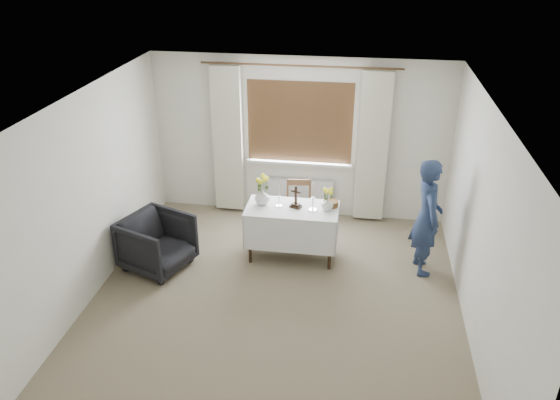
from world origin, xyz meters
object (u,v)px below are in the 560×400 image
(person, at_px, (427,217))
(flower_vase_left, at_px, (262,197))
(wooden_chair, at_px, (299,209))
(armchair, at_px, (157,243))
(flower_vase_right, at_px, (327,204))
(wooden_cross, at_px, (296,197))
(altar_table, at_px, (292,232))

(person, distance_m, flower_vase_left, 2.18)
(flower_vase_left, bearing_deg, wooden_chair, 53.11)
(armchair, xyz_separation_m, person, (3.49, 0.48, 0.42))
(person, xyz_separation_m, flower_vase_right, (-1.29, 0.07, 0.05))
(armchair, distance_m, flower_vase_left, 1.53)
(wooden_chair, bearing_deg, wooden_cross, -95.53)
(person, distance_m, flower_vase_right, 1.29)
(altar_table, height_order, wooden_chair, wooden_chair)
(wooden_chair, relative_size, person, 0.52)
(wooden_chair, distance_m, wooden_cross, 0.79)
(flower_vase_left, bearing_deg, armchair, -156.02)
(person, relative_size, wooden_cross, 5.07)
(armchair, bearing_deg, altar_table, -51.73)
(armchair, bearing_deg, person, -60.99)
(armchair, height_order, person, person)
(person, bearing_deg, wooden_cross, 76.68)
(armchair, bearing_deg, flower_vase_right, -54.78)
(altar_table, xyz_separation_m, wooden_cross, (0.05, 0.03, 0.54))
(altar_table, distance_m, flower_vase_left, 0.64)
(wooden_chair, height_order, person, person)
(flower_vase_left, bearing_deg, person, -2.95)
(wooden_chair, distance_m, flower_vase_left, 0.85)
(armchair, distance_m, wooden_cross, 1.95)
(wooden_chair, relative_size, flower_vase_right, 5.01)
(altar_table, xyz_separation_m, wooden_chair, (0.02, 0.63, 0.03))
(wooden_chair, distance_m, flower_vase_right, 0.88)
(wooden_cross, distance_m, flower_vase_right, 0.43)
(armchair, xyz_separation_m, wooden_cross, (1.78, 0.56, 0.55))
(flower_vase_left, height_order, flower_vase_right, flower_vase_left)
(wooden_chair, xyz_separation_m, person, (1.74, -0.69, 0.38))
(wooden_cross, xyz_separation_m, flower_vase_left, (-0.46, 0.03, -0.05))
(wooden_chair, xyz_separation_m, wooden_cross, (0.03, -0.61, 0.50))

